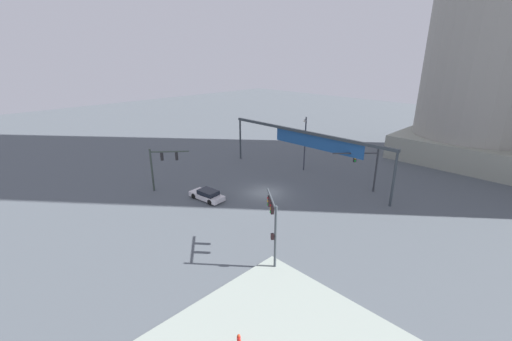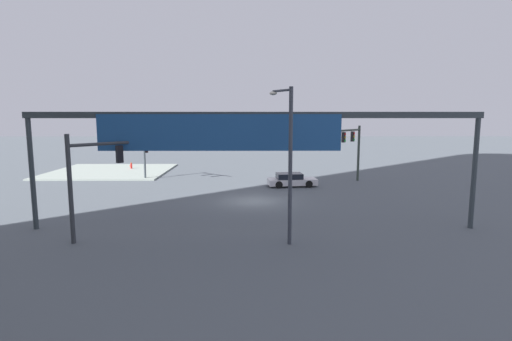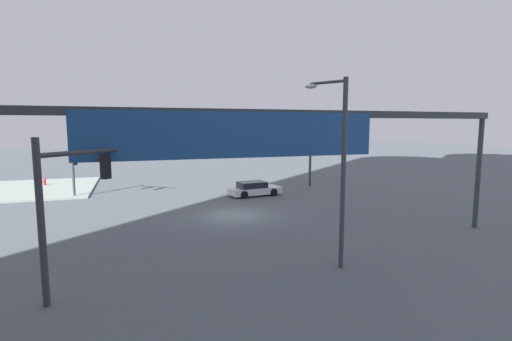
{
  "view_description": "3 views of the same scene",
  "coord_description": "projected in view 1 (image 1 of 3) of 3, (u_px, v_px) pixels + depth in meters",
  "views": [
    {
      "loc": [
        25.59,
        -26.99,
        16.3
      ],
      "look_at": [
        -1.94,
        0.36,
        2.33
      ],
      "focal_mm": 23.03,
      "sensor_mm": 36.0,
      "label": 1
    },
    {
      "loc": [
        0.06,
        29.64,
        6.51
      ],
      "look_at": [
        -0.16,
        0.82,
        2.45
      ],
      "focal_mm": 28.11,
      "sensor_mm": 36.0,
      "label": 2
    },
    {
      "loc": [
        6.4,
        23.04,
        5.91
      ],
      "look_at": [
        -0.68,
        2.3,
        3.25
      ],
      "focal_mm": 25.89,
      "sensor_mm": 36.0,
      "label": 3
    }
  ],
  "objects": [
    {
      "name": "ground_plane",
      "position": [
        265.0,
        193.0,
        40.5
      ],
      "size": [
        178.65,
        178.65,
        0.0
      ],
      "primitive_type": "plane",
      "color": "#4F575E"
    },
    {
      "name": "traffic_signal_near_corner",
      "position": [
        366.0,
        163.0,
        39.64
      ],
      "size": [
        3.92,
        4.14,
        5.55
      ],
      "rotation": [
        0.0,
        0.0,
        -2.33
      ],
      "color": "#33363B",
      "rests_on": "ground"
    },
    {
      "name": "traffic_signal_opposite_side",
      "position": [
        273.0,
        219.0,
        26.17
      ],
      "size": [
        3.51,
        3.06,
        5.51
      ],
      "rotation": [
        0.0,
        0.0,
        2.48
      ],
      "color": "#3C4449",
      "rests_on": "ground"
    },
    {
      "name": "traffic_signal_cross_street",
      "position": [
        161.0,
        162.0,
        39.98
      ],
      "size": [
        3.23,
        3.69,
        5.42
      ],
      "rotation": [
        0.0,
        0.0,
        0.86
      ],
      "color": "#36413B",
      "rests_on": "ground"
    },
    {
      "name": "streetlamp_curved_arm",
      "position": [
        305.0,
        141.0,
        46.67
      ],
      "size": [
        1.17,
        1.89,
        7.83
      ],
      "rotation": [
        0.0,
        0.0,
        -1.07
      ],
      "color": "#393E48",
      "rests_on": "ground"
    },
    {
      "name": "overhead_sign_gantry",
      "position": [
        308.0,
        139.0,
        43.04
      ],
      "size": [
        25.39,
        0.43,
        6.65
      ],
      "color": "#333C41",
      "rests_on": "ground"
    },
    {
      "name": "sedan_car_approaching",
      "position": [
        207.0,
        195.0,
        38.46
      ],
      "size": [
        4.56,
        2.25,
        1.21
      ],
      "rotation": [
        0.0,
        0.0,
        3.25
      ],
      "color": "silver",
      "rests_on": "ground"
    },
    {
      "name": "fire_hydrant_on_curb",
      "position": [
        239.0,
        340.0,
        19.18
      ],
      "size": [
        0.33,
        0.22,
        0.71
      ],
      "color": "red",
      "rests_on": "sidewalk_corner"
    }
  ]
}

